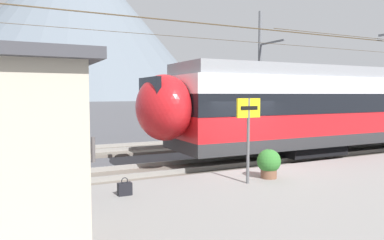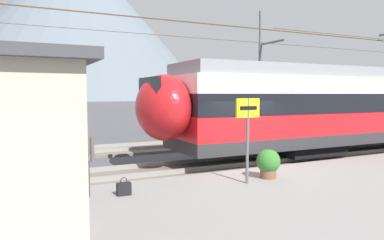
# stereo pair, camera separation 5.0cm
# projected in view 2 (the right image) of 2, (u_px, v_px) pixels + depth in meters

# --- Properties ---
(ground_plane) EXTENTS (400.00, 400.00, 0.00)m
(ground_plane) POSITION_uv_depth(u_px,v_px,m) (241.00, 175.00, 12.13)
(ground_plane) COLOR #4C4C51
(platform_slab) EXTENTS (120.00, 7.84, 0.39)m
(platform_slab) POSITION_uv_depth(u_px,v_px,m) (359.00, 209.00, 7.96)
(platform_slab) COLOR gray
(platform_slab) RESTS_ON ground
(track_near) EXTENTS (120.00, 3.00, 0.28)m
(track_near) POSITION_uv_depth(u_px,v_px,m) (220.00, 166.00, 13.38)
(track_near) COLOR #6B6359
(track_near) RESTS_ON ground
(track_far) EXTENTS (120.00, 3.00, 0.28)m
(track_far) POSITION_uv_depth(u_px,v_px,m) (166.00, 147.00, 18.29)
(track_far) COLOR #6B6359
(track_far) RESTS_ON ground
(catenary_mast_far_side) EXTENTS (44.22, 2.46, 8.01)m
(catenary_mast_far_side) POSITION_uv_depth(u_px,v_px,m) (262.00, 72.00, 23.04)
(catenary_mast_far_side) COLOR slate
(catenary_mast_far_side) RESTS_ON ground
(platform_sign) EXTENTS (0.70, 0.08, 2.23)m
(platform_sign) POSITION_uv_depth(u_px,v_px,m) (248.00, 121.00, 9.34)
(platform_sign) COLOR #59595B
(platform_sign) RESTS_ON platform_slab
(passenger_walking) EXTENTS (0.53, 0.22, 1.69)m
(passenger_walking) POSITION_uv_depth(u_px,v_px,m) (82.00, 156.00, 8.11)
(passenger_walking) COLOR #383842
(passenger_walking) RESTS_ON platform_slab
(handbag_beside_passenger) EXTENTS (0.32, 0.18, 0.42)m
(handbag_beside_passenger) POSITION_uv_depth(u_px,v_px,m) (124.00, 189.00, 8.34)
(handbag_beside_passenger) COLOR black
(handbag_beside_passenger) RESTS_ON platform_slab
(potted_plant_platform_edge) EXTENTS (0.66, 0.66, 0.81)m
(potted_plant_platform_edge) POSITION_uv_depth(u_px,v_px,m) (268.00, 162.00, 10.02)
(potted_plant_platform_edge) COLOR brown
(potted_plant_platform_edge) RESTS_ON platform_slab
(mountain_central_peak) EXTENTS (148.11, 148.11, 87.13)m
(mountain_central_peak) POSITION_uv_depth(u_px,v_px,m) (75.00, 19.00, 196.70)
(mountain_central_peak) COLOR slate
(mountain_central_peak) RESTS_ON ground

